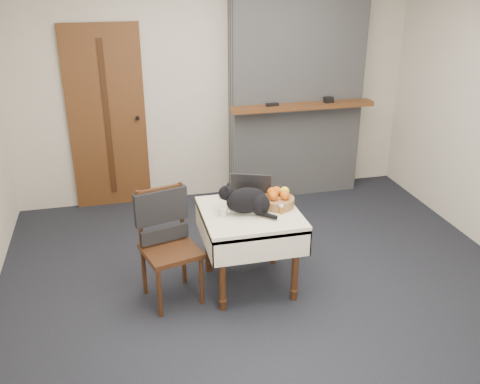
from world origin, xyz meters
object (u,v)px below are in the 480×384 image
at_px(cream_jar, 223,212).
at_px(pill_bottle, 281,209).
at_px(side_table, 250,223).
at_px(door, 107,119).
at_px(chair, 165,229).
at_px(fruit_basket, 278,199).
at_px(cat, 248,201).
at_px(laptop, 250,198).

height_order(cream_jar, pill_bottle, pill_bottle).
height_order(side_table, cream_jar, cream_jar).
distance_m(door, chair, 2.03).
bearing_deg(chair, pill_bottle, -23.70).
relative_size(fruit_basket, chair, 0.29).
relative_size(cat, pill_bottle, 5.88).
xyz_separation_m(door, side_table, (1.08, -2.00, -0.41)).
bearing_deg(pill_bottle, chair, 171.12).
xyz_separation_m(door, fruit_basket, (1.33, -1.95, -0.24)).
relative_size(pill_bottle, fruit_basket, 0.28).
relative_size(side_table, pill_bottle, 10.34).
relative_size(laptop, fruit_basket, 1.56).
bearing_deg(pill_bottle, door, 121.87).
bearing_deg(fruit_basket, chair, -179.80).
bearing_deg(side_table, chair, 176.73).
bearing_deg(chair, side_table, -18.09).
bearing_deg(cat, laptop, 92.93).
xyz_separation_m(side_table, fruit_basket, (0.25, 0.04, 0.17)).
relative_size(side_table, cat, 1.76).
xyz_separation_m(side_table, cat, (-0.03, -0.02, 0.22)).
relative_size(cream_jar, pill_bottle, 0.90).
relative_size(cream_jar, fruit_basket, 0.25).
distance_m(cream_jar, chair, 0.48).
height_order(cat, chair, cat).
distance_m(pill_bottle, chair, 0.94).
xyz_separation_m(cat, fruit_basket, (0.28, 0.06, -0.04)).
xyz_separation_m(door, laptop, (1.10, -1.88, -0.24)).
distance_m(fruit_basket, chair, 0.95).
bearing_deg(laptop, chair, -152.35).
bearing_deg(laptop, fruit_basket, 2.99).
bearing_deg(cream_jar, cat, 3.92).
height_order(side_table, pill_bottle, pill_bottle).
xyz_separation_m(fruit_basket, chair, (-0.94, -0.00, -0.16)).
relative_size(door, pill_bottle, 26.51).
xyz_separation_m(pill_bottle, fruit_basket, (0.02, 0.15, 0.02)).
bearing_deg(door, pill_bottle, -58.13).
xyz_separation_m(pill_bottle, chair, (-0.92, 0.14, -0.14)).
relative_size(laptop, cat, 0.95).
relative_size(laptop, cream_jar, 6.16).
bearing_deg(cat, cream_jar, -151.63).
relative_size(door, chair, 2.13).
bearing_deg(door, cream_jar, -67.49).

